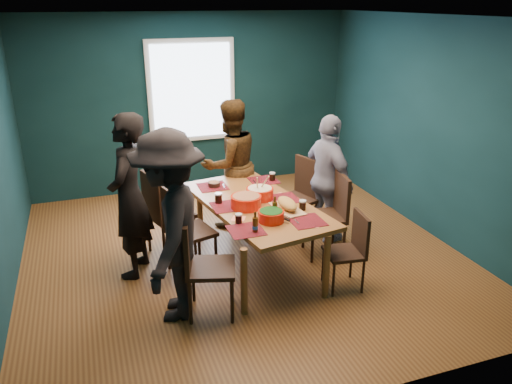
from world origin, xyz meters
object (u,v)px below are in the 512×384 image
chair_left_near (201,259)px  chair_right_mid (332,209)px  person_right (328,179)px  bowl_dumpling (260,193)px  chair_right_near (352,245)px  bowl_herbs (271,215)px  person_far_left (129,197)px  chair_right_far (301,191)px  chair_left_mid (183,226)px  person_near_left (170,227)px  bowl_salad (246,201)px  dining_table (256,208)px  cutting_board (287,205)px  chair_left_far (162,208)px  person_back (230,164)px

chair_left_near → chair_right_mid: bearing=38.1°
person_right → bowl_dumpling: 0.98m
chair_right_near → bowl_herbs: size_ratio=3.07×
chair_right_mid → person_far_left: size_ratio=0.55×
chair_right_far → person_right: size_ratio=0.62×
chair_left_mid → bowl_herbs: 1.00m
chair_right_far → chair_right_mid: (0.12, -0.64, -0.01)m
person_near_left → bowl_dumpling: (1.15, 0.78, -0.09)m
person_near_left → bowl_salad: bearing=142.1°
chair_right_near → person_right: 1.19m
chair_left_mid → chair_right_near: 1.80m
chair_left_mid → person_right: person_right is taller
dining_table → person_near_left: size_ratio=1.16×
chair_left_near → person_right: size_ratio=0.63×
chair_right_far → chair_right_mid: 0.65m
chair_right_near → cutting_board: bearing=143.5°
chair_right_mid → bowl_herbs: (-0.94, -0.45, 0.24)m
person_near_left → bowl_herbs: person_near_left is taller
person_near_left → chair_left_mid: bearing=-178.8°
chair_left_far → chair_left_mid: (0.14, -0.51, -0.02)m
person_far_left → person_back: bearing=144.6°
chair_right_far → bowl_salad: chair_right_far is taller
person_back → chair_right_near: bearing=95.2°
chair_right_mid → person_back: (-0.89, 1.18, 0.28)m
person_right → bowl_herbs: 1.34m
cutting_board → chair_left_near: bearing=-163.6°
chair_right_mid → person_near_left: 2.11m
bowl_herbs → bowl_salad: bearing=107.1°
chair_left_near → chair_right_near: bearing=14.8°
chair_right_far → bowl_salad: bearing=-162.8°
chair_right_mid → bowl_dumpling: (-0.84, 0.17, 0.25)m
person_right → chair_left_far: bearing=75.8°
chair_left_far → bowl_salad: size_ratio=3.11×
chair_right_far → chair_right_near: (-0.04, -1.37, -0.10)m
person_far_left → person_back: person_far_left is taller
chair_right_far → person_back: (-0.77, 0.55, 0.27)m
bowl_salad → bowl_herbs: size_ratio=1.24×
chair_left_far → chair_left_mid: bearing=-92.3°
chair_right_far → bowl_salad: 1.19m
cutting_board → person_back: bearing=91.9°
person_near_left → person_far_left: bearing=-143.7°
bowl_dumpling → bowl_herbs: bowl_dumpling is taller
chair_left_mid → chair_right_mid: chair_left_mid is taller
person_right → person_back: bearing=43.2°
person_back → person_near_left: person_near_left is taller
person_back → bowl_salad: 1.23m
chair_left_near → chair_right_near: (1.59, -0.05, -0.10)m
dining_table → person_near_left: 1.28m
chair_left_far → person_right: (2.01, -0.22, 0.19)m
cutting_board → person_near_left: bearing=-170.8°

